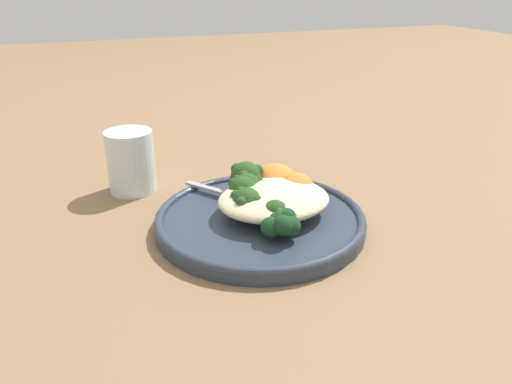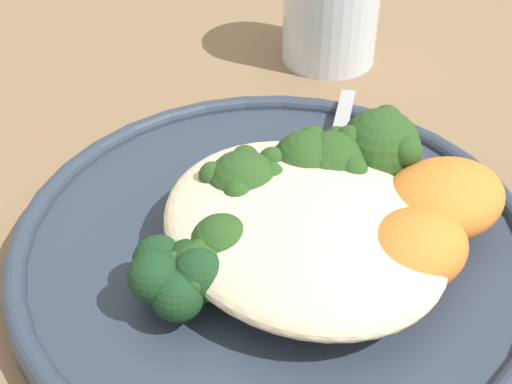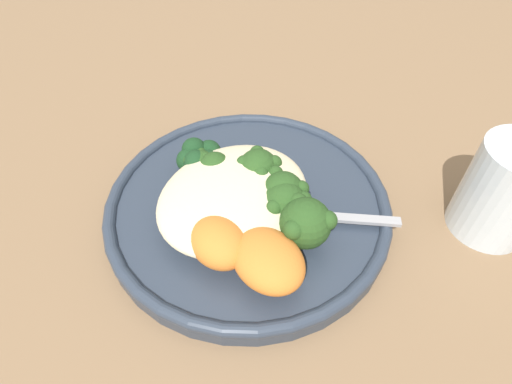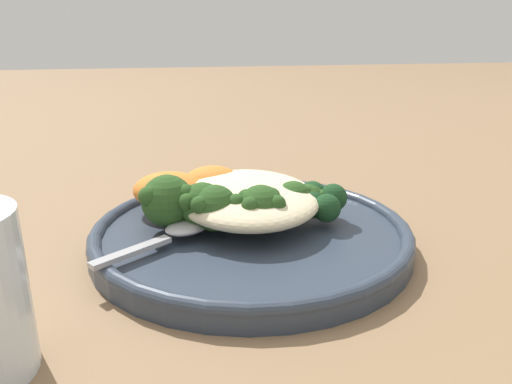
{
  "view_description": "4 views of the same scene",
  "coord_description": "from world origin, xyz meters",
  "px_view_note": "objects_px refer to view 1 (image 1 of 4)",
  "views": [
    {
      "loc": [
        0.2,
        0.55,
        0.31
      ],
      "look_at": [
        -0.01,
        0.0,
        0.05
      ],
      "focal_mm": 35.0,
      "sensor_mm": 36.0,
      "label": 1
    },
    {
      "loc": [
        -0.21,
        0.2,
        0.27
      ],
      "look_at": [
        -0.01,
        0.02,
        0.05
      ],
      "focal_mm": 50.0,
      "sensor_mm": 36.0,
      "label": 2
    },
    {
      "loc": [
        -0.2,
        -0.16,
        0.3
      ],
      "look_at": [
        -0.02,
        0.0,
        0.04
      ],
      "focal_mm": 28.0,
      "sensor_mm": 36.0,
      "label": 3
    },
    {
      "loc": [
        0.38,
        -0.06,
        0.18
      ],
      "look_at": [
        -0.02,
        0.02,
        0.05
      ],
      "focal_mm": 35.0,
      "sensor_mm": 36.0,
      "label": 4
    }
  ],
  "objects_px": {
    "broccoli_stalk_3": "(252,202)",
    "water_glass": "(131,161)",
    "broccoli_stalk_1": "(254,190)",
    "broccoli_stalk_5": "(277,209)",
    "sweet_potato_chunk_0": "(276,177)",
    "broccoli_stalk_0": "(251,180)",
    "spoon": "(230,193)",
    "plate": "(260,220)",
    "broccoli_stalk_4": "(260,204)",
    "broccoli_stalk_2": "(250,193)",
    "quinoa_mound": "(274,199)",
    "kale_tuft": "(282,224)",
    "broccoli_stalk_6": "(283,216)",
    "sweet_potato_chunk_1": "(297,186)"
  },
  "relations": [
    {
      "from": "quinoa_mound",
      "to": "spoon",
      "type": "xyz_separation_m",
      "value": [
        0.04,
        -0.06,
        -0.01
      ]
    },
    {
      "from": "broccoli_stalk_5",
      "to": "water_glass",
      "type": "xyz_separation_m",
      "value": [
        0.15,
        -0.21,
        0.01
      ]
    },
    {
      "from": "sweet_potato_chunk_0",
      "to": "water_glass",
      "type": "xyz_separation_m",
      "value": [
        0.19,
        -0.11,
        0.01
      ]
    },
    {
      "from": "broccoli_stalk_5",
      "to": "spoon",
      "type": "bearing_deg",
      "value": -128.47
    },
    {
      "from": "broccoli_stalk_2",
      "to": "water_glass",
      "type": "distance_m",
      "value": 0.2
    },
    {
      "from": "plate",
      "to": "broccoli_stalk_4",
      "type": "bearing_deg",
      "value": 55.99
    },
    {
      "from": "quinoa_mound",
      "to": "water_glass",
      "type": "distance_m",
      "value": 0.24
    },
    {
      "from": "broccoli_stalk_3",
      "to": "broccoli_stalk_6",
      "type": "height_order",
      "value": "broccoli_stalk_3"
    },
    {
      "from": "broccoli_stalk_1",
      "to": "quinoa_mound",
      "type": "bearing_deg",
      "value": 154.27
    },
    {
      "from": "plate",
      "to": "broccoli_stalk_2",
      "type": "distance_m",
      "value": 0.04
    },
    {
      "from": "quinoa_mound",
      "to": "sweet_potato_chunk_1",
      "type": "xyz_separation_m",
      "value": [
        -0.05,
        -0.03,
        0.0
      ]
    },
    {
      "from": "broccoli_stalk_0",
      "to": "broccoli_stalk_3",
      "type": "distance_m",
      "value": 0.07
    },
    {
      "from": "broccoli_stalk_3",
      "to": "kale_tuft",
      "type": "distance_m",
      "value": 0.06
    },
    {
      "from": "broccoli_stalk_1",
      "to": "broccoli_stalk_6",
      "type": "bearing_deg",
      "value": 139.09
    },
    {
      "from": "spoon",
      "to": "water_glass",
      "type": "height_order",
      "value": "water_glass"
    },
    {
      "from": "sweet_potato_chunk_1",
      "to": "spoon",
      "type": "xyz_separation_m",
      "value": [
        0.08,
        -0.04,
        -0.01
      ]
    },
    {
      "from": "broccoli_stalk_0",
      "to": "broccoli_stalk_1",
      "type": "distance_m",
      "value": 0.03
    },
    {
      "from": "quinoa_mound",
      "to": "broccoli_stalk_5",
      "type": "distance_m",
      "value": 0.03
    },
    {
      "from": "broccoli_stalk_0",
      "to": "broccoli_stalk_5",
      "type": "relative_size",
      "value": 1.26
    },
    {
      "from": "broccoli_stalk_0",
      "to": "broccoli_stalk_6",
      "type": "height_order",
      "value": "broccoli_stalk_0"
    },
    {
      "from": "broccoli_stalk_2",
      "to": "broccoli_stalk_3",
      "type": "height_order",
      "value": "same"
    },
    {
      "from": "quinoa_mound",
      "to": "sweet_potato_chunk_0",
      "type": "bearing_deg",
      "value": -115.54
    },
    {
      "from": "broccoli_stalk_5",
      "to": "plate",
      "type": "bearing_deg",
      "value": -122.8
    },
    {
      "from": "broccoli_stalk_6",
      "to": "sweet_potato_chunk_1",
      "type": "bearing_deg",
      "value": 164.4
    },
    {
      "from": "water_glass",
      "to": "broccoli_stalk_1",
      "type": "bearing_deg",
      "value": 133.87
    },
    {
      "from": "broccoli_stalk_4",
      "to": "water_glass",
      "type": "height_order",
      "value": "water_glass"
    },
    {
      "from": "broccoli_stalk_4",
      "to": "sweet_potato_chunk_1",
      "type": "height_order",
      "value": "sweet_potato_chunk_1"
    },
    {
      "from": "broccoli_stalk_4",
      "to": "sweet_potato_chunk_1",
      "type": "distance_m",
      "value": 0.07
    },
    {
      "from": "plate",
      "to": "broccoli_stalk_6",
      "type": "bearing_deg",
      "value": 107.78
    },
    {
      "from": "plate",
      "to": "broccoli_stalk_5",
      "type": "xyz_separation_m",
      "value": [
        -0.01,
        0.03,
        0.02
      ]
    },
    {
      "from": "plate",
      "to": "broccoli_stalk_0",
      "type": "distance_m",
      "value": 0.07
    },
    {
      "from": "broccoli_stalk_3",
      "to": "sweet_potato_chunk_1",
      "type": "bearing_deg",
      "value": -173.66
    },
    {
      "from": "broccoli_stalk_5",
      "to": "sweet_potato_chunk_0",
      "type": "bearing_deg",
      "value": -171.53
    },
    {
      "from": "broccoli_stalk_3",
      "to": "sweet_potato_chunk_1",
      "type": "height_order",
      "value": "broccoli_stalk_3"
    },
    {
      "from": "broccoli_stalk_3",
      "to": "sweet_potato_chunk_1",
      "type": "relative_size",
      "value": 1.78
    },
    {
      "from": "broccoli_stalk_2",
      "to": "broccoli_stalk_0",
      "type": "bearing_deg",
      "value": -84.84
    },
    {
      "from": "quinoa_mound",
      "to": "kale_tuft",
      "type": "distance_m",
      "value": 0.06
    },
    {
      "from": "plate",
      "to": "broccoli_stalk_3",
      "type": "bearing_deg",
      "value": 11.25
    },
    {
      "from": "sweet_potato_chunk_1",
      "to": "water_glass",
      "type": "distance_m",
      "value": 0.25
    },
    {
      "from": "kale_tuft",
      "to": "broccoli_stalk_4",
      "type": "bearing_deg",
      "value": -85.35
    },
    {
      "from": "broccoli_stalk_1",
      "to": "broccoli_stalk_5",
      "type": "relative_size",
      "value": 0.9
    },
    {
      "from": "broccoli_stalk_3",
      "to": "sweet_potato_chunk_0",
      "type": "relative_size",
      "value": 1.52
    },
    {
      "from": "plate",
      "to": "sweet_potato_chunk_1",
      "type": "relative_size",
      "value": 4.85
    },
    {
      "from": "kale_tuft",
      "to": "spoon",
      "type": "relative_size",
      "value": 0.45
    },
    {
      "from": "quinoa_mound",
      "to": "kale_tuft",
      "type": "height_order",
      "value": "quinoa_mound"
    },
    {
      "from": "broccoli_stalk_0",
      "to": "water_glass",
      "type": "xyz_separation_m",
      "value": [
        0.15,
        -0.12,
        0.0
      ]
    },
    {
      "from": "broccoli_stalk_1",
      "to": "water_glass",
      "type": "distance_m",
      "value": 0.2
    },
    {
      "from": "broccoli_stalk_2",
      "to": "broccoli_stalk_6",
      "type": "xyz_separation_m",
      "value": [
        -0.02,
        0.07,
        -0.0
      ]
    },
    {
      "from": "broccoli_stalk_0",
      "to": "spoon",
      "type": "xyz_separation_m",
      "value": [
        0.03,
        -0.0,
        -0.02
      ]
    },
    {
      "from": "broccoli_stalk_3",
      "to": "water_glass",
      "type": "bearing_deg",
      "value": -70.05
    }
  ]
}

